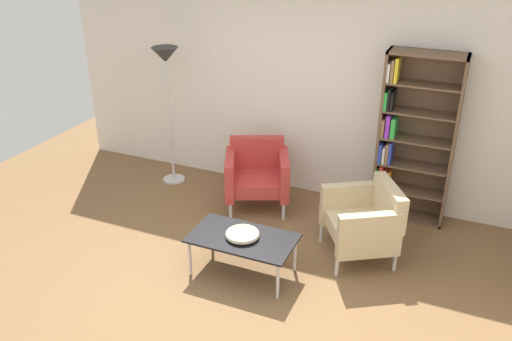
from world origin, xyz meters
The scene contains 8 objects.
ground_plane centered at (0.00, 0.00, 0.00)m, with size 8.32×8.32×0.00m, color brown.
plaster_back_panel centered at (0.00, 2.46, 1.45)m, with size 6.40×0.12×2.90m, color silver.
bookshelf_tall centered at (1.22, 2.25, 0.93)m, with size 0.80×0.30×1.90m.
coffee_table_low centered at (0.01, 0.51, 0.37)m, with size 1.00×0.56×0.40m.
decorative_bowl centered at (0.01, 0.51, 0.43)m, with size 0.32×0.32×0.05m.
armchair_by_bookshelf centered at (-0.40, 1.80, 0.41)m, with size 0.91×0.88×0.78m.
armchair_corner_red centered at (1.00, 1.26, 0.41)m, with size 0.92×0.94×0.78m.
floor_lamp_torchiere centered at (-1.65, 1.97, 1.45)m, with size 0.32×0.32×1.74m.
Camera 1 is at (1.83, -3.38, 3.16)m, focal length 37.75 mm.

